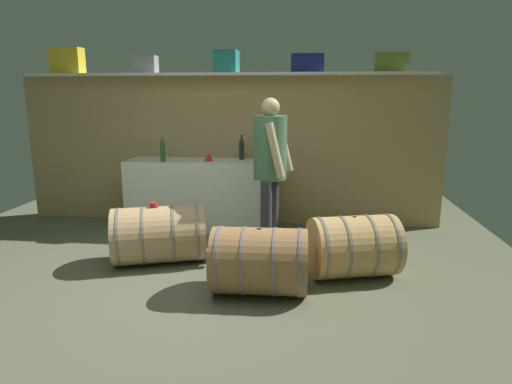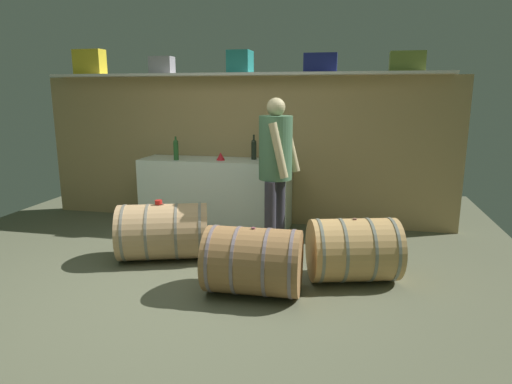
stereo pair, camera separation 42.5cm
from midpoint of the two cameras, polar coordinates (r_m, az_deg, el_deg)
name	(u,v)px [view 1 (the left image)]	position (r m, az deg, el deg)	size (l,w,h in m)	color
ground_plane	(199,271)	(4.56, -10.02, -9.99)	(6.79, 7.99, 0.02)	#5A5D46
back_wall_panel	(228,151)	(6.00, -5.59, 5.28)	(5.59, 0.10, 1.94)	tan
high_shelf_board	(225,74)	(5.81, -6.12, 14.79)	(5.15, 0.40, 0.03)	silver
toolcase_yellow	(67,61)	(6.59, -24.84, 15.03)	(0.41, 0.19, 0.33)	yellow
toolcase_grey	(145,65)	(6.12, -16.03, 15.44)	(0.29, 0.21, 0.22)	#95919A
toolcase_teal	(227,62)	(5.82, -5.97, 16.30)	(0.28, 0.29, 0.27)	teal
toolcase_navy	(307,63)	(5.69, 4.40, 16.15)	(0.40, 0.22, 0.22)	navy
toolcase_olive	(391,62)	(5.74, 14.88, 15.78)	(0.40, 0.20, 0.23)	olive
work_cabinet	(204,194)	(5.83, -8.83, -0.28)	(1.94, 0.57, 0.89)	white
wine_bottle_green	(163,150)	(5.72, -13.98, 5.19)	(0.06, 0.06, 0.30)	#295D2B
wine_bottle_dark	(242,149)	(5.73, -3.99, 5.52)	(0.07, 0.07, 0.32)	black
wine_glass	(259,151)	(5.78, -1.76, 5.24)	(0.08, 0.08, 0.15)	white
red_funnel	(209,157)	(5.66, -8.25, 4.46)	(0.11, 0.11, 0.10)	red
wine_barrel_near	(159,235)	(4.75, -14.93, -5.34)	(1.06, 0.84, 0.60)	tan
wine_barrel_far	(259,261)	(3.90, -2.71, -8.88)	(0.83, 0.61, 0.60)	#986C41
wine_barrel_flank	(353,246)	(4.31, 9.61, -6.94)	(0.93, 0.78, 0.60)	tan
tasting_cup	(154,205)	(4.68, -15.57, -1.60)	(0.08, 0.08, 0.04)	red
winemaker_pouring	(271,159)	(4.77, -0.66, 4.21)	(0.43, 0.52, 1.68)	#31303B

